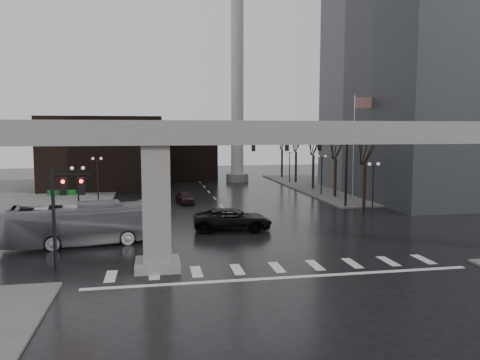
{
  "coord_description": "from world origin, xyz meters",
  "views": [
    {
      "loc": [
        -7.09,
        -27.34,
        8.13
      ],
      "look_at": [
        -0.88,
        6.31,
        4.5
      ],
      "focal_mm": 35.0,
      "sensor_mm": 36.0,
      "label": 1
    }
  ],
  "objects_px": {
    "signal_mast_arm": "(312,153)",
    "city_bus": "(84,224)",
    "pickup_truck": "(233,219)",
    "far_car": "(185,198)"
  },
  "relations": [
    {
      "from": "city_bus",
      "to": "far_car",
      "type": "distance_m",
      "value": 19.64
    },
    {
      "from": "pickup_truck",
      "to": "city_bus",
      "type": "height_order",
      "value": "city_bus"
    },
    {
      "from": "pickup_truck",
      "to": "city_bus",
      "type": "relative_size",
      "value": 0.59
    },
    {
      "from": "city_bus",
      "to": "far_car",
      "type": "bearing_deg",
      "value": -34.1
    },
    {
      "from": "signal_mast_arm",
      "to": "pickup_truck",
      "type": "relative_size",
      "value": 1.89
    },
    {
      "from": "signal_mast_arm",
      "to": "pickup_truck",
      "type": "height_order",
      "value": "signal_mast_arm"
    },
    {
      "from": "signal_mast_arm",
      "to": "pickup_truck",
      "type": "distance_m",
      "value": 14.23
    },
    {
      "from": "signal_mast_arm",
      "to": "city_bus",
      "type": "relative_size",
      "value": 1.11
    },
    {
      "from": "signal_mast_arm",
      "to": "city_bus",
      "type": "xyz_separation_m",
      "value": [
        -21.06,
        -11.94,
        -4.31
      ]
    },
    {
      "from": "signal_mast_arm",
      "to": "city_bus",
      "type": "bearing_deg",
      "value": -150.45
    }
  ]
}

